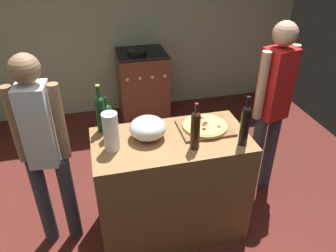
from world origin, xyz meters
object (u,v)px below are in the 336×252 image
Objects in this scene: paper_towel_roll at (111,132)px; wine_bottle_clear at (108,120)px; wine_bottle_dark at (245,124)px; stove at (143,86)px; pizza at (205,125)px; person_in_stripes at (44,148)px; person_in_red at (272,102)px; wine_bottle_amber at (195,129)px; wine_bottle_green at (101,112)px; mixing_bowl at (148,128)px.

paper_towel_roll is 0.89× the size of wine_bottle_clear.
stove is at bearing 99.54° from wine_bottle_dark.
pizza is 0.35m from wine_bottle_dark.
person_in_stripes reaches higher than pizza.
wine_bottle_dark is 0.70m from person_in_red.
wine_bottle_amber is 1.08m from person_in_stripes.
wine_bottle_green is 0.24× the size of person_in_stripes.
paper_towel_roll is (-0.27, -0.08, 0.06)m from mixing_bowl.
person_in_red reaches higher than person_in_stripes.
person_in_stripes is at bearing -162.60° from wine_bottle_green.
wine_bottle_amber is at bearing -125.32° from pizza.
wine_bottle_amber is 0.21× the size of person_in_red.
paper_towel_roll reaches higher than mixing_bowl.
pizza is 0.36× the size of stove.
person_in_stripes is at bearing 167.96° from wine_bottle_dark.
paper_towel_roll is (-0.72, -0.09, 0.11)m from pizza.
mixing_bowl is 0.84× the size of wine_bottle_clear.
wine_bottle_clear is 0.85× the size of wine_bottle_green.
pizza is 1.21× the size of paper_towel_roll.
paper_towel_roll is 0.75× the size of wine_bottle_green.
mixing_bowl is 0.95× the size of paper_towel_roll.
stove is 0.60× the size of person_in_stripes.
wine_bottle_clear is 1.43m from person_in_red.
mixing_bowl is 0.29m from wine_bottle_clear.
person_in_red reaches higher than wine_bottle_dark.
mixing_bowl is 0.38m from wine_bottle_green.
wine_bottle_green is at bearing 100.55° from paper_towel_roll.
paper_towel_roll is 2.14m from stove.
wine_bottle_amber reaches higher than pizza.
pizza is 0.98× the size of wine_bottle_amber.
paper_towel_roll reaches higher than stove.
pizza is 0.45m from mixing_bowl.
person_in_stripes is (-0.43, -0.13, -0.16)m from wine_bottle_green.
wine_bottle_green reaches higher than wine_bottle_clear.
pizza is at bearing -162.96° from person_in_red.
wine_bottle_green is at bearing 155.93° from wine_bottle_dark.
wine_bottle_amber is at bearing 173.43° from wine_bottle_dark.
paper_towel_roll is at bearing -14.96° from person_in_stripes.
wine_bottle_green reaches higher than wine_bottle_amber.
wine_bottle_green is 0.39× the size of stove.
pizza is 0.91× the size of wine_bottle_dark.
person_in_red reaches higher than stove.
wine_bottle_dark is at bearing -20.98° from mixing_bowl.
stove is 2.16m from person_in_stripes.
pizza is at bearing -5.68° from wine_bottle_clear.
wine_bottle_clear is (-0.73, 0.07, 0.11)m from pizza.
wine_bottle_clear reaches higher than paper_towel_roll.
wine_bottle_clear is (-0.27, 0.09, 0.06)m from mixing_bowl.
person_in_red reaches higher than wine_bottle_amber.
paper_towel_roll is 0.81× the size of wine_bottle_amber.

